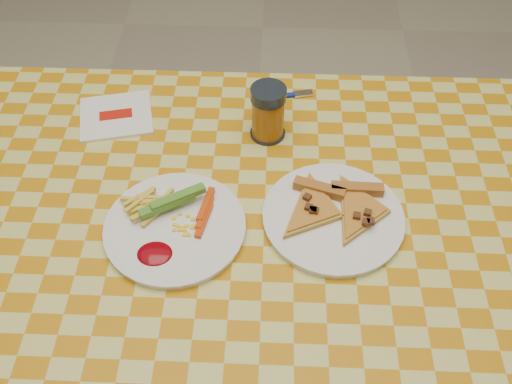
% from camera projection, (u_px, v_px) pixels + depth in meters
% --- Properties ---
extents(table, '(1.28, 0.88, 0.76)m').
position_uv_depth(table, '(236.00, 253.00, 1.05)').
color(table, white).
rests_on(table, ground).
extents(plate_left, '(0.25, 0.25, 0.01)m').
position_uv_depth(plate_left, '(175.00, 228.00, 0.99)').
color(plate_left, white).
rests_on(plate_left, table).
extents(plate_right, '(0.28, 0.28, 0.01)m').
position_uv_depth(plate_right, '(333.00, 218.00, 1.00)').
color(plate_right, white).
rests_on(plate_right, table).
extents(fries_veggies, '(0.18, 0.17, 0.04)m').
position_uv_depth(fries_veggies, '(170.00, 215.00, 0.99)').
color(fries_veggies, gold).
rests_on(fries_veggies, plate_left).
extents(pizza_slices, '(0.22, 0.21, 0.02)m').
position_uv_depth(pizza_slices, '(335.00, 207.00, 1.00)').
color(pizza_slices, '#B89238').
rests_on(pizza_slices, plate_right).
extents(drink_glass, '(0.07, 0.07, 0.11)m').
position_uv_depth(drink_glass, '(268.00, 113.00, 1.11)').
color(drink_glass, black).
rests_on(drink_glass, table).
extents(napkin, '(0.17, 0.16, 0.01)m').
position_uv_depth(napkin, '(116.00, 116.00, 1.18)').
color(napkin, white).
rests_on(napkin, table).
extents(fork, '(0.13, 0.04, 0.01)m').
position_uv_depth(fork, '(284.00, 96.00, 1.22)').
color(fork, navy).
rests_on(fork, table).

